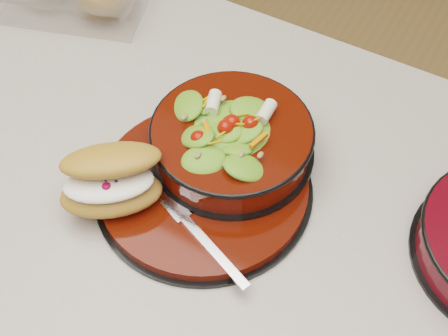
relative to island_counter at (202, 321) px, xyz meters
The scene contains 5 objects.
island_counter is the anchor object (origin of this frame).
dinner_plate 0.46m from the island_counter, ahead, with size 0.29×0.29×0.02m.
salad_bowl 0.51m from the island_counter, 68.35° to the left, with size 0.23×0.23×0.09m.
croissant 0.51m from the island_counter, 131.11° to the right, with size 0.15×0.15×0.08m.
fork 0.48m from the island_counter, 51.27° to the right, with size 0.16×0.08×0.00m.
Camera 1 is at (0.28, -0.41, 1.59)m, focal length 50.00 mm.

